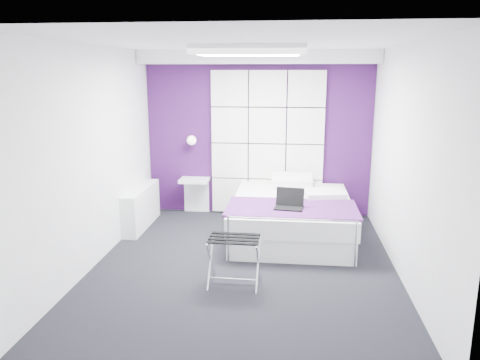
# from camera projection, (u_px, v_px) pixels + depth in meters

# --- Properties ---
(floor) EXTENTS (4.40, 4.40, 0.00)m
(floor) POSITION_uv_depth(u_px,v_px,m) (244.00, 266.00, 5.66)
(floor) COLOR black
(floor) RESTS_ON ground
(ceiling) EXTENTS (4.40, 4.40, 0.00)m
(ceiling) POSITION_uv_depth(u_px,v_px,m) (245.00, 42.00, 5.06)
(ceiling) COLOR white
(ceiling) RESTS_ON wall_back
(wall_back) EXTENTS (3.60, 0.00, 3.60)m
(wall_back) POSITION_uv_depth(u_px,v_px,m) (258.00, 135.00, 7.49)
(wall_back) COLOR silver
(wall_back) RESTS_ON floor
(wall_left) EXTENTS (0.00, 4.40, 4.40)m
(wall_left) POSITION_uv_depth(u_px,v_px,m) (94.00, 157.00, 5.55)
(wall_left) COLOR silver
(wall_left) RESTS_ON floor
(wall_right) EXTENTS (0.00, 4.40, 4.40)m
(wall_right) POSITION_uv_depth(u_px,v_px,m) (406.00, 163.00, 5.17)
(wall_right) COLOR silver
(wall_right) RESTS_ON floor
(accent_wall) EXTENTS (3.58, 0.02, 2.58)m
(accent_wall) POSITION_uv_depth(u_px,v_px,m) (258.00, 135.00, 7.48)
(accent_wall) COLOR #381046
(accent_wall) RESTS_ON wall_back
(soffit) EXTENTS (3.58, 0.50, 0.20)m
(soffit) POSITION_uv_depth(u_px,v_px,m) (258.00, 57.00, 6.98)
(soffit) COLOR white
(soffit) RESTS_ON wall_back
(headboard) EXTENTS (1.80, 0.08, 2.30)m
(headboard) POSITION_uv_depth(u_px,v_px,m) (267.00, 144.00, 7.45)
(headboard) COLOR silver
(headboard) RESTS_ON wall_back
(skylight) EXTENTS (1.36, 0.86, 0.12)m
(skylight) POSITION_uv_depth(u_px,v_px,m) (250.00, 49.00, 5.66)
(skylight) COLOR white
(skylight) RESTS_ON ceiling
(wall_lamp) EXTENTS (0.15, 0.15, 0.15)m
(wall_lamp) POSITION_uv_depth(u_px,v_px,m) (192.00, 140.00, 7.48)
(wall_lamp) COLOR white
(wall_lamp) RESTS_ON wall_back
(radiator) EXTENTS (0.22, 1.20, 0.60)m
(radiator) POSITION_uv_depth(u_px,v_px,m) (141.00, 207.00, 7.03)
(radiator) COLOR white
(radiator) RESTS_ON floor
(bed) EXTENTS (1.69, 2.04, 0.72)m
(bed) POSITION_uv_depth(u_px,v_px,m) (291.00, 215.00, 6.61)
(bed) COLOR white
(bed) RESTS_ON floor
(nightstand) EXTENTS (0.47, 0.36, 0.05)m
(nightstand) POSITION_uv_depth(u_px,v_px,m) (195.00, 180.00, 7.59)
(nightstand) COLOR white
(nightstand) RESTS_ON wall_back
(luggage_rack) EXTENTS (0.55, 0.40, 0.54)m
(luggage_rack) POSITION_uv_depth(u_px,v_px,m) (234.00, 261.00, 5.11)
(luggage_rack) COLOR silver
(luggage_rack) RESTS_ON floor
(laptop) EXTENTS (0.36, 0.26, 0.26)m
(laptop) POSITION_uv_depth(u_px,v_px,m) (289.00, 203.00, 6.02)
(laptop) COLOR black
(laptop) RESTS_ON bed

